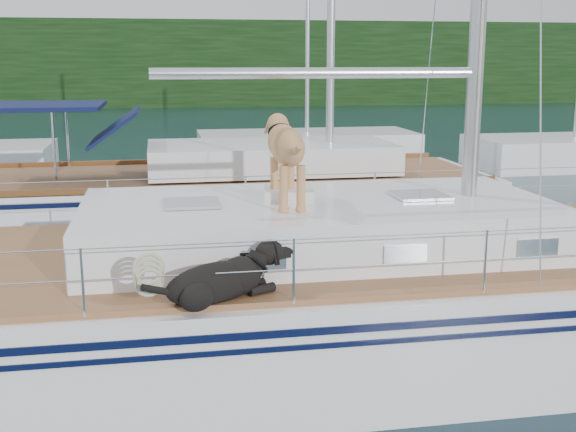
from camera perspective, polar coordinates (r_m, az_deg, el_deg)
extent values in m
plane|color=black|center=(8.49, -3.14, -11.03)|extent=(120.00, 120.00, 0.00)
cube|color=black|center=(52.74, -9.42, 11.79)|extent=(90.00, 3.00, 6.00)
cube|color=#595147|center=(54.01, -9.36, 9.25)|extent=(92.00, 1.00, 1.20)
cube|color=white|center=(8.30, -3.18, -7.86)|extent=(12.00, 3.80, 1.40)
cube|color=#8C5E38|center=(8.08, -3.24, -3.00)|extent=(11.52, 3.50, 0.06)
cube|color=white|center=(8.14, 2.33, -0.66)|extent=(5.20, 2.50, 0.55)
cylinder|color=silver|center=(7.93, 2.44, 11.22)|extent=(3.60, 0.12, 0.12)
cylinder|color=silver|center=(6.25, -1.34, -1.96)|extent=(10.56, 0.01, 0.01)
cylinder|color=silver|center=(9.65, -4.56, 3.10)|extent=(10.56, 0.01, 0.01)
cube|color=#1D41B9|center=(9.10, -12.08, -1.12)|extent=(0.85, 0.69, 0.06)
cube|color=silver|center=(8.09, 0.05, 1.76)|extent=(0.60, 0.51, 0.14)
torus|color=beige|center=(6.24, -10.96, -4.13)|extent=(0.38, 0.19, 0.36)
cube|color=white|center=(14.44, -6.06, 0.64)|extent=(11.00, 3.50, 1.30)
cube|color=#8C5E38|center=(14.33, -6.12, 3.18)|extent=(10.56, 3.29, 0.06)
cube|color=white|center=(14.41, -1.37, 4.71)|extent=(4.80, 2.30, 0.55)
cube|color=#0F123E|center=(14.31, -19.27, 8.20)|extent=(2.40, 2.30, 0.08)
cube|color=white|center=(24.42, 1.50, 5.37)|extent=(7.20, 3.00, 1.10)
cube|color=white|center=(24.62, 21.62, 4.56)|extent=(6.40, 3.00, 1.10)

